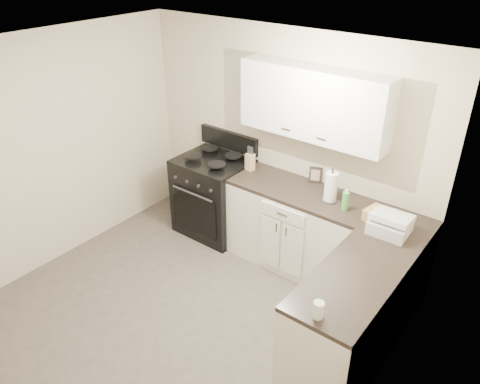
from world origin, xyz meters
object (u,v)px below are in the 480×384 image
Objects in this scene: stove at (214,197)px; paper_towel at (331,187)px; wicker_basket at (383,218)px; countertop_grill at (390,226)px; knife_block at (250,162)px.

paper_towel reaches higher than stove.
paper_towel reaches higher than wicker_basket.
wicker_basket is (0.59, -0.07, -0.10)m from paper_towel.
wicker_basket is 0.97× the size of countertop_grill.
paper_towel reaches higher than countertop_grill.
knife_block is at bearing 11.19° from stove.
stove is 3.00× the size of countertop_grill.
stove is 3.09× the size of wicker_basket.
paper_towel is (1.51, 0.03, 0.63)m from stove.
countertop_grill is (2.20, -0.15, 0.54)m from stove.
knife_block is at bearing 175.22° from wicker_basket.
countertop_grill reaches higher than stove.
paper_towel reaches higher than knife_block.
stove is 2.16m from wicker_basket.
knife_block reaches higher than wicker_basket.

